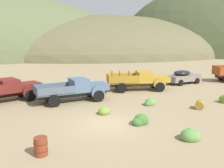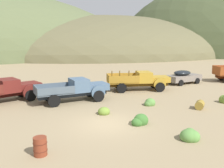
{
  "view_description": "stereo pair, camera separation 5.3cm",
  "coord_description": "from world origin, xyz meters",
  "px_view_note": "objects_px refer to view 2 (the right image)",
  "views": [
    {
      "loc": [
        -5.08,
        -13.63,
        5.19
      ],
      "look_at": [
        3.15,
        7.08,
        1.08
      ],
      "focal_mm": 39.73,
      "sensor_mm": 36.0,
      "label": 1
    },
    {
      "loc": [
        -5.03,
        -13.65,
        5.19
      ],
      "look_at": [
        3.15,
        7.08,
        1.08
      ],
      "focal_mm": 39.73,
      "sensor_mm": 36.0,
      "label": 2
    }
  ],
  "objects_px": {
    "truck_oxblood": "(7,90)",
    "truck_mustard": "(143,80)",
    "car_primer_gray": "(184,77)",
    "truck_chalk_blue": "(78,89)",
    "oil_drum_tipped": "(200,105)",
    "oil_drum_foreground": "(40,146)"
  },
  "relations": [
    {
      "from": "truck_chalk_blue",
      "to": "oil_drum_tipped",
      "type": "xyz_separation_m",
      "value": [
        7.82,
        -5.76,
        -0.68
      ]
    },
    {
      "from": "truck_mustard",
      "to": "car_primer_gray",
      "type": "distance_m",
      "value": 6.55
    },
    {
      "from": "truck_chalk_blue",
      "to": "truck_mustard",
      "type": "bearing_deg",
      "value": 10.1
    },
    {
      "from": "truck_mustard",
      "to": "car_primer_gray",
      "type": "height_order",
      "value": "truck_mustard"
    },
    {
      "from": "truck_oxblood",
      "to": "oil_drum_tipped",
      "type": "relative_size",
      "value": 6.29
    },
    {
      "from": "truck_chalk_blue",
      "to": "truck_mustard",
      "type": "xyz_separation_m",
      "value": [
        7.13,
        1.88,
        0.01
      ]
    },
    {
      "from": "truck_chalk_blue",
      "to": "car_primer_gray",
      "type": "xyz_separation_m",
      "value": [
        13.49,
        3.45,
        -0.18
      ]
    },
    {
      "from": "truck_oxblood",
      "to": "car_primer_gray",
      "type": "bearing_deg",
      "value": -14.19
    },
    {
      "from": "truck_mustard",
      "to": "truck_chalk_blue",
      "type": "bearing_deg",
      "value": -151.27
    },
    {
      "from": "car_primer_gray",
      "to": "oil_drum_foreground",
      "type": "relative_size",
      "value": 5.38
    },
    {
      "from": "truck_oxblood",
      "to": "car_primer_gray",
      "type": "height_order",
      "value": "truck_oxblood"
    },
    {
      "from": "oil_drum_tipped",
      "to": "car_primer_gray",
      "type": "bearing_deg",
      "value": 58.36
    },
    {
      "from": "truck_oxblood",
      "to": "truck_mustard",
      "type": "xyz_separation_m",
      "value": [
        12.68,
        -0.04,
        -0.0
      ]
    },
    {
      "from": "car_primer_gray",
      "to": "truck_chalk_blue",
      "type": "bearing_deg",
      "value": -174.06
    },
    {
      "from": "truck_oxblood",
      "to": "truck_chalk_blue",
      "type": "bearing_deg",
      "value": -37.88
    },
    {
      "from": "car_primer_gray",
      "to": "oil_drum_foreground",
      "type": "height_order",
      "value": "car_primer_gray"
    },
    {
      "from": "truck_mustard",
      "to": "car_primer_gray",
      "type": "bearing_deg",
      "value": 27.87
    },
    {
      "from": "oil_drum_foreground",
      "to": "truck_oxblood",
      "type": "bearing_deg",
      "value": 97.96
    },
    {
      "from": "truck_oxblood",
      "to": "oil_drum_foreground",
      "type": "xyz_separation_m",
      "value": [
        1.54,
        -11.03,
        -0.57
      ]
    },
    {
      "from": "oil_drum_tipped",
      "to": "oil_drum_foreground",
      "type": "bearing_deg",
      "value": -164.19
    },
    {
      "from": "truck_mustard",
      "to": "oil_drum_tipped",
      "type": "distance_m",
      "value": 7.69
    },
    {
      "from": "car_primer_gray",
      "to": "oil_drum_tipped",
      "type": "height_order",
      "value": "car_primer_gray"
    }
  ]
}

